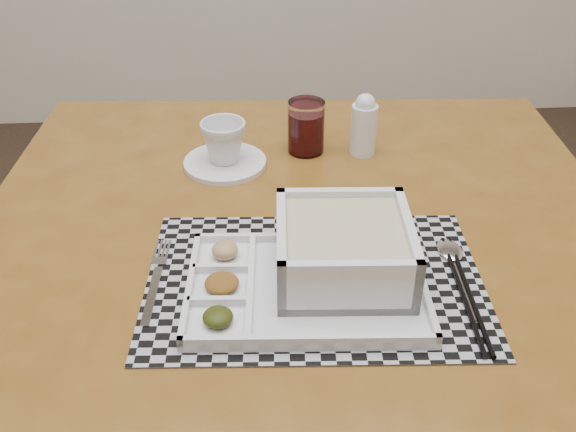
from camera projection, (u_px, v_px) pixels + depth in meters
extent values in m
cube|color=#5D3710|center=(301.00, 248.00, 0.99)|extent=(1.09, 1.09, 0.04)
cylinder|color=#5D3710|center=(106.00, 263.00, 1.59)|extent=(0.05, 0.05, 0.73)
cylinder|color=#5D3710|center=(479.00, 259.00, 1.60)|extent=(0.05, 0.05, 0.73)
cube|color=#5D3710|center=(295.00, 149.00, 1.40)|extent=(0.89, 0.08, 0.08)
cube|color=#5D3710|center=(23.00, 282.00, 1.02)|extent=(0.08, 0.89, 0.08)
cube|color=#5D3710|center=(576.00, 276.00, 1.03)|extent=(0.08, 0.89, 0.08)
cube|color=#95959C|center=(315.00, 281.00, 0.89)|extent=(0.48, 0.34, 0.00)
cube|color=silver|center=(306.00, 290.00, 0.87)|extent=(0.33, 0.24, 0.01)
cube|color=silver|center=(304.00, 237.00, 0.95)|extent=(0.32, 0.02, 0.01)
cube|color=silver|center=(310.00, 340.00, 0.77)|extent=(0.32, 0.02, 0.01)
cube|color=silver|center=(190.00, 284.00, 0.86)|extent=(0.02, 0.22, 0.01)
cube|color=silver|center=(422.00, 282.00, 0.86)|extent=(0.02, 0.22, 0.01)
cube|color=silver|center=(251.00, 284.00, 0.86)|extent=(0.02, 0.20, 0.01)
cube|color=silver|center=(217.00, 301.00, 0.83)|extent=(0.08, 0.01, 0.01)
cube|color=silver|center=(221.00, 268.00, 0.89)|extent=(0.08, 0.01, 0.01)
ellipsoid|color=black|center=(218.00, 317.00, 0.80)|extent=(0.04, 0.04, 0.02)
ellipsoid|color=#4E2A0D|center=(222.00, 283.00, 0.86)|extent=(0.05, 0.05, 0.02)
ellipsoid|color=#9C7047|center=(225.00, 250.00, 0.91)|extent=(0.04, 0.04, 0.02)
cube|color=silver|center=(343.00, 268.00, 0.89)|extent=(0.19, 0.19, 0.01)
cube|color=silver|center=(339.00, 213.00, 0.94)|extent=(0.18, 0.02, 0.08)
cube|color=silver|center=(350.00, 289.00, 0.80)|extent=(0.18, 0.02, 0.08)
cube|color=silver|center=(281.00, 249.00, 0.87)|extent=(0.02, 0.18, 0.08)
cube|color=silver|center=(406.00, 247.00, 0.87)|extent=(0.02, 0.18, 0.08)
cube|color=#BDB48C|center=(344.00, 250.00, 0.87)|extent=(0.17, 0.17, 0.07)
cube|color=silver|center=(151.00, 295.00, 0.86)|extent=(0.02, 0.12, 0.00)
cube|color=silver|center=(159.00, 261.00, 0.92)|extent=(0.02, 0.02, 0.00)
cube|color=silver|center=(156.00, 249.00, 0.95)|extent=(0.01, 0.04, 0.00)
cube|color=silver|center=(160.00, 249.00, 0.95)|extent=(0.01, 0.04, 0.00)
cube|color=silver|center=(164.00, 249.00, 0.95)|extent=(0.01, 0.04, 0.00)
cube|color=silver|center=(168.00, 249.00, 0.95)|extent=(0.01, 0.04, 0.00)
cube|color=silver|center=(464.00, 291.00, 0.87)|extent=(0.02, 0.12, 0.00)
ellipsoid|color=silver|center=(450.00, 250.00, 0.94)|extent=(0.04, 0.06, 0.01)
cylinder|color=black|center=(462.00, 292.00, 0.87)|extent=(0.02, 0.24, 0.01)
cylinder|color=black|center=(469.00, 292.00, 0.87)|extent=(0.02, 0.24, 0.01)
cylinder|color=silver|center=(225.00, 163.00, 1.16)|extent=(0.15, 0.15, 0.01)
imported|color=silver|center=(224.00, 142.00, 1.14)|extent=(0.11, 0.11, 0.08)
cylinder|color=white|center=(306.00, 127.00, 1.19)|extent=(0.07, 0.07, 0.10)
cylinder|color=#3C040A|center=(306.00, 132.00, 1.19)|extent=(0.06, 0.06, 0.08)
cylinder|color=silver|center=(363.00, 130.00, 1.18)|extent=(0.05, 0.05, 0.10)
sphere|color=silver|center=(365.00, 103.00, 1.15)|extent=(0.04, 0.04, 0.04)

